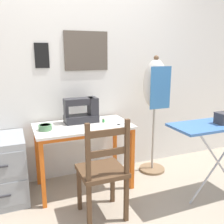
{
  "coord_description": "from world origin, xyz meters",
  "views": [
    {
      "loc": [
        -0.68,
        -2.2,
        1.46
      ],
      "look_at": [
        0.32,
        0.25,
        0.84
      ],
      "focal_mm": 40.0,
      "sensor_mm": 36.0,
      "label": 1
    }
  ],
  "objects_px": {
    "scissors": "(122,124)",
    "dress_form": "(155,91)",
    "sewing_machine": "(83,111)",
    "fabric_bowl": "(45,127)",
    "wooden_chair": "(103,172)",
    "filing_cabinet": "(4,169)",
    "ironing_board": "(222,127)",
    "thread_spool_near_machine": "(103,121)"
  },
  "relations": [
    {
      "from": "sewing_machine",
      "to": "dress_form",
      "type": "xyz_separation_m",
      "value": [
        0.88,
        -0.06,
        0.18
      ]
    },
    {
      "from": "filing_cabinet",
      "to": "fabric_bowl",
      "type": "bearing_deg",
      "value": -11.51
    },
    {
      "from": "dress_form",
      "to": "scissors",
      "type": "bearing_deg",
      "value": -160.32
    },
    {
      "from": "sewing_machine",
      "to": "scissors",
      "type": "xyz_separation_m",
      "value": [
        0.36,
        -0.25,
        -0.13
      ]
    },
    {
      "from": "fabric_bowl",
      "to": "wooden_chair",
      "type": "relative_size",
      "value": 0.14
    },
    {
      "from": "fabric_bowl",
      "to": "ironing_board",
      "type": "bearing_deg",
      "value": -23.57
    },
    {
      "from": "fabric_bowl",
      "to": "dress_form",
      "type": "relative_size",
      "value": 0.09
    },
    {
      "from": "sewing_machine",
      "to": "scissors",
      "type": "bearing_deg",
      "value": -34.7
    },
    {
      "from": "fabric_bowl",
      "to": "filing_cabinet",
      "type": "distance_m",
      "value": 0.59
    },
    {
      "from": "fabric_bowl",
      "to": "filing_cabinet",
      "type": "height_order",
      "value": "fabric_bowl"
    },
    {
      "from": "dress_form",
      "to": "thread_spool_near_machine",
      "type": "bearing_deg",
      "value": -177.01
    },
    {
      "from": "sewing_machine",
      "to": "thread_spool_near_machine",
      "type": "height_order",
      "value": "sewing_machine"
    },
    {
      "from": "sewing_machine",
      "to": "ironing_board",
      "type": "height_order",
      "value": "sewing_machine"
    },
    {
      "from": "sewing_machine",
      "to": "fabric_bowl",
      "type": "relative_size",
      "value": 2.9
    },
    {
      "from": "sewing_machine",
      "to": "dress_form",
      "type": "height_order",
      "value": "dress_form"
    },
    {
      "from": "wooden_chair",
      "to": "filing_cabinet",
      "type": "distance_m",
      "value": 1.05
    },
    {
      "from": "scissors",
      "to": "dress_form",
      "type": "bearing_deg",
      "value": 19.68
    },
    {
      "from": "sewing_machine",
      "to": "fabric_bowl",
      "type": "distance_m",
      "value": 0.47
    },
    {
      "from": "scissors",
      "to": "thread_spool_near_machine",
      "type": "xyz_separation_m",
      "value": [
        -0.15,
        0.15,
        0.02
      ]
    },
    {
      "from": "wooden_chair",
      "to": "ironing_board",
      "type": "distance_m",
      "value": 1.24
    },
    {
      "from": "wooden_chair",
      "to": "fabric_bowl",
      "type": "bearing_deg",
      "value": 126.14
    },
    {
      "from": "fabric_bowl",
      "to": "dress_form",
      "type": "distance_m",
      "value": 1.34
    },
    {
      "from": "scissors",
      "to": "wooden_chair",
      "type": "height_order",
      "value": "wooden_chair"
    },
    {
      "from": "dress_form",
      "to": "ironing_board",
      "type": "relative_size",
      "value": 1.36
    },
    {
      "from": "fabric_bowl",
      "to": "ironing_board",
      "type": "height_order",
      "value": "ironing_board"
    },
    {
      "from": "thread_spool_near_machine",
      "to": "wooden_chair",
      "type": "distance_m",
      "value": 0.71
    },
    {
      "from": "sewing_machine",
      "to": "ironing_board",
      "type": "xyz_separation_m",
      "value": [
        1.16,
        -0.84,
        -0.08
      ]
    },
    {
      "from": "thread_spool_near_machine",
      "to": "ironing_board",
      "type": "xyz_separation_m",
      "value": [
        0.96,
        -0.75,
        0.03
      ]
    },
    {
      "from": "scissors",
      "to": "ironing_board",
      "type": "relative_size",
      "value": 0.14
    },
    {
      "from": "sewing_machine",
      "to": "scissors",
      "type": "relative_size",
      "value": 2.58
    },
    {
      "from": "ironing_board",
      "to": "dress_form",
      "type": "bearing_deg",
      "value": 110.01
    },
    {
      "from": "filing_cabinet",
      "to": "dress_form",
      "type": "relative_size",
      "value": 0.46
    },
    {
      "from": "filing_cabinet",
      "to": "scissors",
      "type": "bearing_deg",
      "value": -8.7
    },
    {
      "from": "sewing_machine",
      "to": "filing_cabinet",
      "type": "relative_size",
      "value": 0.57
    },
    {
      "from": "sewing_machine",
      "to": "thread_spool_near_machine",
      "type": "bearing_deg",
      "value": -25.43
    },
    {
      "from": "sewing_machine",
      "to": "thread_spool_near_machine",
      "type": "xyz_separation_m",
      "value": [
        0.21,
        -0.1,
        -0.11
      ]
    },
    {
      "from": "fabric_bowl",
      "to": "thread_spool_near_machine",
      "type": "distance_m",
      "value": 0.64
    },
    {
      "from": "fabric_bowl",
      "to": "scissors",
      "type": "relative_size",
      "value": 0.89
    },
    {
      "from": "thread_spool_near_machine",
      "to": "fabric_bowl",
      "type": "bearing_deg",
      "value": -175.44
    },
    {
      "from": "sewing_machine",
      "to": "dress_form",
      "type": "relative_size",
      "value": 0.26
    },
    {
      "from": "thread_spool_near_machine",
      "to": "ironing_board",
      "type": "relative_size",
      "value": 0.04
    },
    {
      "from": "wooden_chair",
      "to": "dress_form",
      "type": "distance_m",
      "value": 1.25
    }
  ]
}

